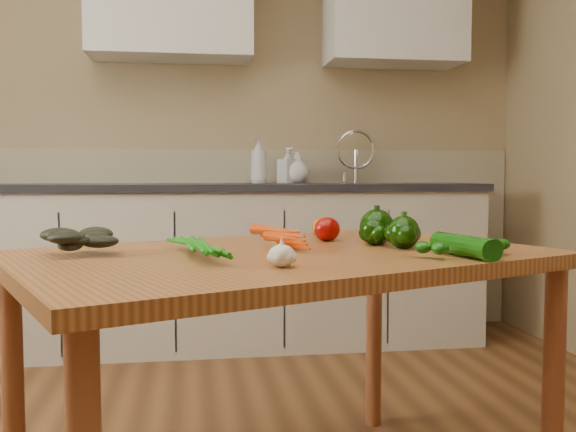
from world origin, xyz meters
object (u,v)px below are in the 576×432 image
(soap_bottle_a, at_px, (259,161))
(zucchini_a, at_px, (463,246))
(soap_bottle_c, at_px, (297,168))
(zucchini_b, at_px, (469,247))
(garlic_bulb, at_px, (282,256))
(tomato_b, at_px, (323,228))
(table, at_px, (284,282))
(leafy_greens, at_px, (86,235))
(tomato_c, at_px, (370,229))
(pepper_c, at_px, (404,232))
(pepper_a, at_px, (375,232))
(soap_bottle_b, at_px, (288,165))
(tomato_a, at_px, (327,229))
(pepper_b, at_px, (377,227))
(carrot_bunch, at_px, (258,238))

(soap_bottle_a, height_order, zucchini_a, soap_bottle_a)
(soap_bottle_c, distance_m, zucchini_b, 2.16)
(garlic_bulb, bearing_deg, tomato_b, 69.95)
(soap_bottle_c, bearing_deg, table, -5.83)
(leafy_greens, height_order, tomato_c, leafy_greens)
(pepper_c, relative_size, zucchini_a, 0.39)
(soap_bottle_c, bearing_deg, pepper_a, 2.45)
(soap_bottle_a, height_order, garlic_bulb, soap_bottle_a)
(pepper_a, height_order, zucchini_b, pepper_a)
(table, bearing_deg, leafy_greens, 154.30)
(tomato_c, bearing_deg, zucchini_a, -78.57)
(soap_bottle_b, distance_m, tomato_a, 1.74)
(pepper_a, relative_size, tomato_c, 1.29)
(pepper_a, xyz_separation_m, pepper_b, (0.01, 0.02, 0.01))
(tomato_c, bearing_deg, carrot_bunch, -142.44)
(tomato_b, relative_size, tomato_c, 1.20)
(table, xyz_separation_m, tomato_c, (0.34, 0.33, 0.11))
(pepper_c, height_order, tomato_a, pepper_c)
(soap_bottle_c, xyz_separation_m, zucchini_a, (0.07, -2.12, -0.22))
(carrot_bunch, height_order, pepper_a, pepper_a)
(tomato_b, bearing_deg, carrot_bunch, -128.76)
(leafy_greens, relative_size, pepper_c, 2.18)
(soap_bottle_a, bearing_deg, pepper_b, -39.78)
(leafy_greens, relative_size, tomato_b, 2.66)
(table, distance_m, tomato_b, 0.39)
(leafy_greens, distance_m, tomato_c, 0.91)
(soap_bottle_c, relative_size, pepper_c, 1.97)
(soap_bottle_a, xyz_separation_m, leafy_greens, (-0.67, -1.96, -0.24))
(garlic_bulb, bearing_deg, pepper_c, 38.29)
(carrot_bunch, bearing_deg, tomato_b, 28.24)
(zucchini_b, bearing_deg, pepper_c, 114.83)
(pepper_c, xyz_separation_m, tomato_a, (-0.17, 0.22, -0.01))
(soap_bottle_b, bearing_deg, garlic_bulb, -129.45)
(zucchini_a, bearing_deg, table, 159.33)
(soap_bottle_b, bearing_deg, zucchini_b, -116.93)
(soap_bottle_b, xyz_separation_m, zucchini_a, (0.13, -2.13, -0.23))
(tomato_a, distance_m, zucchini_a, 0.49)
(soap_bottle_b, xyz_separation_m, pepper_b, (-0.01, -1.83, -0.21))
(garlic_bulb, xyz_separation_m, tomato_a, (0.22, 0.53, 0.01))
(soap_bottle_b, distance_m, soap_bottle_c, 0.06)
(pepper_c, distance_m, tomato_a, 0.28)
(soap_bottle_c, bearing_deg, pepper_b, 2.74)
(leafy_greens, relative_size, tomato_a, 2.43)
(pepper_a, bearing_deg, tomato_a, 132.75)
(garlic_bulb, distance_m, pepper_a, 0.53)
(soap_bottle_b, relative_size, tomato_c, 3.33)
(pepper_b, relative_size, zucchini_b, 0.57)
(soap_bottle_a, distance_m, soap_bottle_b, 0.17)
(table, distance_m, soap_bottle_b, 2.02)
(soap_bottle_b, bearing_deg, pepper_c, -119.44)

